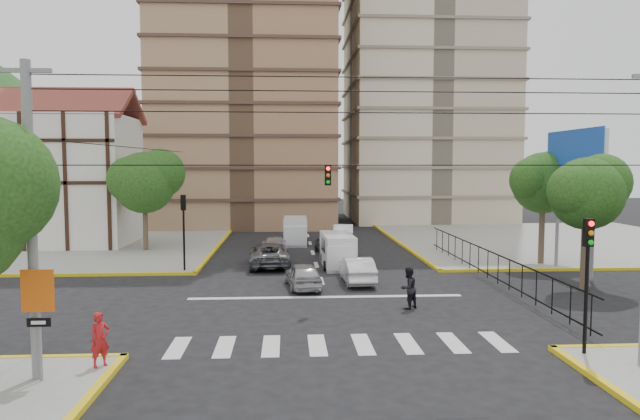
{
  "coord_description": "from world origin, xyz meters",
  "views": [
    {
      "loc": [
        -1.83,
        -25.36,
        6.25
      ],
      "look_at": [
        -0.17,
        3.14,
        4.0
      ],
      "focal_mm": 32.0,
      "sensor_mm": 36.0,
      "label": 1
    }
  ],
  "objects": [
    {
      "name": "van_left_lane",
      "position": [
        -1.18,
        19.46,
        1.0
      ],
      "size": [
        1.96,
        4.6,
        2.07
      ],
      "rotation": [
        0.0,
        0.0,
        -0.01
      ],
      "color": "silver",
      "rests_on": "ground"
    },
    {
      "name": "traffic_light_nw",
      "position": [
        -7.8,
        7.8,
        3.11
      ],
      "size": [
        0.28,
        0.22,
        4.4
      ],
      "color": "black",
      "rests_on": "ground"
    },
    {
      "name": "park_fence",
      "position": [
        9.0,
        4.5,
        0.0
      ],
      "size": [
        0.1,
        22.5,
        1.66
      ],
      "primitive_type": null,
      "color": "black",
      "rests_on": "ground"
    },
    {
      "name": "sidewalk_nw",
      "position": [
        -20.0,
        20.0,
        0.07
      ],
      "size": [
        26.0,
        26.0,
        0.15
      ],
      "primitive_type": "cube",
      "color": "gray",
      "rests_on": "ground"
    },
    {
      "name": "traffic_light_hanging",
      "position": [
        0.0,
        -2.04,
        5.9
      ],
      "size": [
        18.0,
        9.12,
        0.92
      ],
      "color": "black",
      "rests_on": "ground"
    },
    {
      "name": "pedestrian_crosswalk",
      "position": [
        3.43,
        -1.18,
        0.92
      ],
      "size": [
        1.13,
        1.1,
        1.83
      ],
      "primitive_type": "imported",
      "rotation": [
        0.0,
        0.0,
        3.81
      ],
      "color": "black",
      "rests_on": "ground"
    },
    {
      "name": "sidewalk_ne",
      "position": [
        20.0,
        20.0,
        0.07
      ],
      "size": [
        26.0,
        26.0,
        0.15
      ],
      "primitive_type": "cube",
      "color": "gray",
      "rests_on": "ground"
    },
    {
      "name": "car_silver_rear_left",
      "position": [
        -2.74,
        14.87,
        0.61
      ],
      "size": [
        1.93,
        4.28,
        1.22
      ],
      "primitive_type": "imported",
      "rotation": [
        0.0,
        0.0,
        3.2
      ],
      "color": "#B8B8BD",
      "rests_on": "ground"
    },
    {
      "name": "crosswalk_stripes",
      "position": [
        0.0,
        -6.0,
        0.01
      ],
      "size": [
        12.0,
        2.4,
        0.01
      ],
      "primitive_type": "cube",
      "color": "silver",
      "rests_on": "ground"
    },
    {
      "name": "car_silver_front_left",
      "position": [
        -1.03,
        3.29,
        0.66
      ],
      "size": [
        2.02,
        4.03,
        1.32
      ],
      "primitive_type": "imported",
      "rotation": [
        0.0,
        0.0,
        3.26
      ],
      "color": "#A5A5A9",
      "rests_on": "ground"
    },
    {
      "name": "stop_line",
      "position": [
        0.0,
        1.2,
        0.01
      ],
      "size": [
        13.0,
        0.4,
        0.01
      ],
      "primitive_type": "cube",
      "color": "silver",
      "rests_on": "ground"
    },
    {
      "name": "car_grey_mid_left",
      "position": [
        -2.95,
        9.63,
        0.74
      ],
      "size": [
        2.77,
        5.45,
        1.47
      ],
      "primitive_type": "imported",
      "rotation": [
        0.0,
        0.0,
        3.2
      ],
      "color": "slate",
      "rests_on": "ground"
    },
    {
      "name": "tree_park_a",
      "position": [
        13.08,
        2.01,
        5.01
      ],
      "size": [
        4.41,
        3.6,
        6.83
      ],
      "color": "#473828",
      "rests_on": "ground"
    },
    {
      "name": "utility_pole_sw",
      "position": [
        -9.0,
        -9.0,
        4.77
      ],
      "size": [
        1.4,
        0.28,
        9.0
      ],
      "color": "slate",
      "rests_on": "ground"
    },
    {
      "name": "tower_beige",
      "position": [
        14.0,
        40.0,
        24.0
      ],
      "size": [
        17.0,
        16.0,
        48.0
      ],
      "primitive_type": "cube",
      "color": "#BCAC8E",
      "rests_on": "ground"
    },
    {
      "name": "car_white_rear_right",
      "position": [
        2.76,
        20.65,
        0.74
      ],
      "size": [
        2.02,
        4.61,
        1.47
      ],
      "primitive_type": "imported",
      "rotation": [
        0.0,
        0.0,
        3.03
      ],
      "color": "white",
      "rests_on": "ground"
    },
    {
      "name": "pedestrian_sw_corner",
      "position": [
        -7.5,
        -8.13,
        0.99
      ],
      "size": [
        0.72,
        0.7,
        1.67
      ],
      "primitive_type": "imported",
      "rotation": [
        0.0,
        0.0,
        0.73
      ],
      "color": "red",
      "rests_on": "sidewalk_sw"
    },
    {
      "name": "tudor_building",
      "position": [
        -19.0,
        20.0,
        5.25
      ],
      "size": [
        10.8,
        8.05,
        12.23
      ],
      "color": "silver",
      "rests_on": "ground"
    },
    {
      "name": "car_white_front_right",
      "position": [
        1.88,
        4.45,
        0.69
      ],
      "size": [
        1.63,
        4.27,
        1.39
      ],
      "primitive_type": "imported",
      "rotation": [
        0.0,
        0.0,
        3.18
      ],
      "color": "white",
      "rests_on": "ground"
    },
    {
      "name": "car_darkgrey_mid_right",
      "position": [
        1.22,
        14.18,
        0.76
      ],
      "size": [
        2.25,
        4.61,
        1.51
      ],
      "primitive_type": "imported",
      "rotation": [
        0.0,
        0.0,
        3.25
      ],
      "color": "#29292B",
      "rests_on": "ground"
    },
    {
      "name": "billboard",
      "position": [
        14.45,
        6.0,
        6.0
      ],
      "size": [
        0.36,
        6.2,
        8.1
      ],
      "color": "slate",
      "rests_on": "ground"
    },
    {
      "name": "van_right_lane",
      "position": [
        1.27,
        9.01,
        0.98
      ],
      "size": [
        1.95,
        4.56,
        2.02
      ],
      "rotation": [
        0.0,
        0.0,
        0.04
      ],
      "color": "silver",
      "rests_on": "ground"
    },
    {
      "name": "district_sign",
      "position": [
        -8.8,
        -9.24,
        2.45
      ],
      "size": [
        0.9,
        0.12,
        3.2
      ],
      "color": "slate",
      "rests_on": "ground"
    },
    {
      "name": "tree_tudor",
      "position": [
        -11.9,
        16.01,
        5.22
      ],
      "size": [
        5.39,
        4.4,
        7.43
      ],
      "color": "#473828",
      "rests_on": "ground"
    },
    {
      "name": "tree_park_c",
      "position": [
        14.09,
        9.01,
        5.34
      ],
      "size": [
        4.65,
        3.8,
        7.25
      ],
      "color": "#473828",
      "rests_on": "ground"
    },
    {
      "name": "ground",
      "position": [
        0.0,
        0.0,
        0.0
      ],
      "size": [
        160.0,
        160.0,
        0.0
      ],
      "primitive_type": "plane",
      "color": "black",
      "rests_on": "ground"
    },
    {
      "name": "traffic_light_se",
      "position": [
        7.8,
        -7.8,
        3.11
      ],
      "size": [
        0.28,
        0.22,
        4.4
      ],
      "color": "black",
      "rests_on": "ground"
    }
  ]
}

